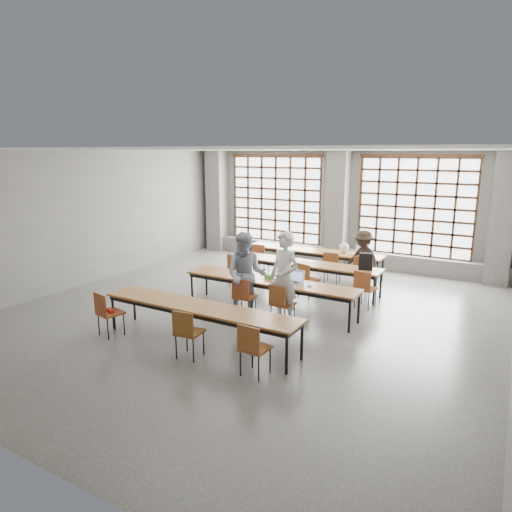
{
  "coord_description": "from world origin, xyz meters",
  "views": [
    {
      "loc": [
        4.8,
        -8.16,
        3.46
      ],
      "look_at": [
        -0.13,
        0.4,
        1.2
      ],
      "focal_mm": 32.0,
      "sensor_mm": 36.0,
      "label": 1
    }
  ],
  "objects_px": {
    "chair_mid_left": "(236,267)",
    "chair_near_mid": "(187,329)",
    "desk_row_c": "(270,283)",
    "student_male": "(284,279)",
    "chair_mid_centre": "(306,277)",
    "chair_front_right": "(281,301)",
    "desk_row_b": "(303,265)",
    "chair_back_left": "(260,255)",
    "mouse": "(309,285)",
    "red_pouch": "(110,311)",
    "chair_near_left": "(106,310)",
    "desk_row_a": "(313,252)",
    "phone": "(275,282)",
    "chair_front_left": "(243,294)",
    "chair_back_mid": "(332,265)",
    "chair_back_right": "(362,268)",
    "plastic_bag": "(344,248)",
    "chair_mid_right": "(364,286)",
    "desk_row_d": "(199,309)",
    "green_box": "(269,277)",
    "chair_near_right": "(253,345)",
    "student_female": "(246,275)",
    "backpack": "(366,261)",
    "student_back": "(363,259)"
  },
  "relations": [
    {
      "from": "chair_near_right",
      "to": "student_male",
      "type": "distance_m",
      "value": 2.39
    },
    {
      "from": "chair_mid_centre",
      "to": "chair_front_right",
      "type": "distance_m",
      "value": 1.9
    },
    {
      "from": "chair_near_right",
      "to": "student_male",
      "type": "height_order",
      "value": "student_male"
    },
    {
      "from": "chair_back_left",
      "to": "chair_front_left",
      "type": "height_order",
      "value": "same"
    },
    {
      "from": "chair_near_right",
      "to": "student_female",
      "type": "distance_m",
      "value": 2.74
    },
    {
      "from": "chair_front_right",
      "to": "chair_near_mid",
      "type": "relative_size",
      "value": 1.0
    },
    {
      "from": "desk_row_b",
      "to": "chair_back_mid",
      "type": "relative_size",
      "value": 4.55
    },
    {
      "from": "student_male",
      "to": "desk_row_a",
      "type": "bearing_deg",
      "value": 120.63
    },
    {
      "from": "chair_near_mid",
      "to": "backpack",
      "type": "distance_m",
      "value": 5.0
    },
    {
      "from": "desk_row_b",
      "to": "chair_back_left",
      "type": "height_order",
      "value": "chair_back_left"
    },
    {
      "from": "red_pouch",
      "to": "green_box",
      "type": "bearing_deg",
      "value": 54.77
    },
    {
      "from": "chair_mid_left",
      "to": "chair_near_mid",
      "type": "distance_m",
      "value": 4.31
    },
    {
      "from": "desk_row_c",
      "to": "chair_front_left",
      "type": "distance_m",
      "value": 0.71
    },
    {
      "from": "mouse",
      "to": "red_pouch",
      "type": "distance_m",
      "value": 3.99
    },
    {
      "from": "chair_mid_left",
      "to": "chair_near_mid",
      "type": "height_order",
      "value": "same"
    },
    {
      "from": "chair_mid_right",
      "to": "student_back",
      "type": "height_order",
      "value": "student_back"
    },
    {
      "from": "chair_mid_left",
      "to": "student_male",
      "type": "relative_size",
      "value": 0.46
    },
    {
      "from": "desk_row_d",
      "to": "plastic_bag",
      "type": "xyz_separation_m",
      "value": [
        0.81,
        5.54,
        0.21
      ]
    },
    {
      "from": "chair_near_left",
      "to": "desk_row_a",
      "type": "bearing_deg",
      "value": 75.09
    },
    {
      "from": "desk_row_b",
      "to": "student_female",
      "type": "bearing_deg",
      "value": -95.98
    },
    {
      "from": "chair_near_mid",
      "to": "mouse",
      "type": "distance_m",
      "value": 2.95
    },
    {
      "from": "chair_near_left",
      "to": "chair_near_right",
      "type": "bearing_deg",
      "value": -0.03
    },
    {
      "from": "desk_row_c",
      "to": "chair_back_mid",
      "type": "xyz_separation_m",
      "value": [
        0.41,
        2.72,
        -0.13
      ]
    },
    {
      "from": "chair_near_left",
      "to": "plastic_bag",
      "type": "relative_size",
      "value": 3.08
    },
    {
      "from": "chair_back_right",
      "to": "plastic_bag",
      "type": "bearing_deg",
      "value": 136.52
    },
    {
      "from": "desk_row_b",
      "to": "plastic_bag",
      "type": "relative_size",
      "value": 13.99
    },
    {
      "from": "chair_front_left",
      "to": "chair_back_left",
      "type": "bearing_deg",
      "value": 113.99
    },
    {
      "from": "chair_mid_centre",
      "to": "mouse",
      "type": "height_order",
      "value": "chair_mid_centre"
    },
    {
      "from": "chair_back_mid",
      "to": "chair_back_right",
      "type": "height_order",
      "value": "same"
    },
    {
      "from": "chair_back_right",
      "to": "chair_near_mid",
      "type": "distance_m",
      "value": 5.65
    },
    {
      "from": "chair_back_mid",
      "to": "student_male",
      "type": "bearing_deg",
      "value": -86.65
    },
    {
      "from": "desk_row_c",
      "to": "student_male",
      "type": "distance_m",
      "value": 0.84
    },
    {
      "from": "chair_back_left",
      "to": "chair_near_right",
      "type": "distance_m",
      "value": 6.25
    },
    {
      "from": "desk_row_b",
      "to": "mouse",
      "type": "distance_m",
      "value": 2.15
    },
    {
      "from": "chair_near_right",
      "to": "student_female",
      "type": "bearing_deg",
      "value": 123.22
    },
    {
      "from": "desk_row_b",
      "to": "chair_back_left",
      "type": "xyz_separation_m",
      "value": [
        -1.74,
        0.85,
        -0.13
      ]
    },
    {
      "from": "chair_mid_right",
      "to": "chair_near_mid",
      "type": "distance_m",
      "value": 4.42
    },
    {
      "from": "phone",
      "to": "red_pouch",
      "type": "relative_size",
      "value": 0.65
    },
    {
      "from": "chair_near_left",
      "to": "chair_mid_left",
      "type": "bearing_deg",
      "value": 84.68
    },
    {
      "from": "chair_front_right",
      "to": "chair_near_right",
      "type": "xyz_separation_m",
      "value": [
        0.6,
        -2.14,
        0.0
      ]
    },
    {
      "from": "student_male",
      "to": "phone",
      "type": "distance_m",
      "value": 0.62
    },
    {
      "from": "chair_near_left",
      "to": "backpack",
      "type": "bearing_deg",
      "value": 52.72
    },
    {
      "from": "plastic_bag",
      "to": "chair_near_right",
      "type": "bearing_deg",
      "value": -83.68
    },
    {
      "from": "plastic_bag",
      "to": "chair_mid_centre",
      "type": "bearing_deg",
      "value": -94.72
    },
    {
      "from": "chair_near_left",
      "to": "chair_near_right",
      "type": "height_order",
      "value": "same"
    },
    {
      "from": "chair_front_left",
      "to": "chair_back_mid",
      "type": "bearing_deg",
      "value": 78.09
    },
    {
      "from": "student_male",
      "to": "backpack",
      "type": "height_order",
      "value": "student_male"
    },
    {
      "from": "desk_row_b",
      "to": "student_female",
      "type": "height_order",
      "value": "student_female"
    },
    {
      "from": "desk_row_c",
      "to": "desk_row_d",
      "type": "bearing_deg",
      "value": -98.19
    },
    {
      "from": "desk_row_a",
      "to": "chair_mid_centre",
      "type": "distance_m",
      "value": 2.23
    }
  ]
}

